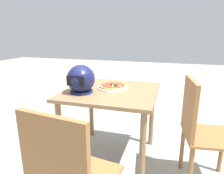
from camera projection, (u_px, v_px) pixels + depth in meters
ground_plane at (111, 156)px, 2.07m from camera, size 14.00×14.00×0.00m
dining_table at (111, 100)px, 1.91m from camera, size 0.85×0.84×0.72m
pizza_plate at (113, 87)px, 1.95m from camera, size 0.30×0.30×0.01m
pizza at (113, 86)px, 1.94m from camera, size 0.27×0.27×0.05m
motorcycle_helmet at (81, 80)px, 1.77m from camera, size 0.25×0.25×0.25m
chair_side at (200, 128)px, 1.59m from camera, size 0.45×0.45×0.90m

